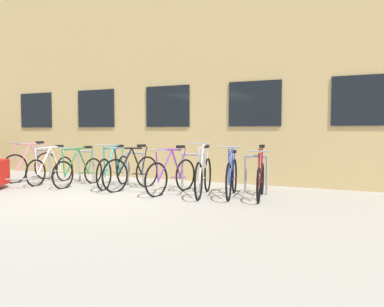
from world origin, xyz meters
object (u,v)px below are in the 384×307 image
object	(u,v)px
bicycle_maroon	(261,179)
bicycle_blue	(232,177)
bicycle_purple	(172,175)
bicycle_pink	(31,166)
bicycle_teal	(114,170)
bicycle_white	(51,169)
bicycle_green	(79,171)
bicycle_black	(132,172)
bicycle_silver	(203,176)

from	to	relation	value
bicycle_maroon	bicycle_blue	world-z (taller)	bicycle_maroon
bicycle_purple	bicycle_pink	bearing A→B (deg)	177.35
bicycle_pink	bicycle_teal	size ratio (longest dim) A/B	0.97
bicycle_white	bicycle_green	world-z (taller)	bicycle_white
bicycle_white	bicycle_green	size ratio (longest dim) A/B	1.02
bicycle_blue	bicycle_black	bearing A→B (deg)	-178.10
bicycle_white	bicycle_pink	size ratio (longest dim) A/B	1.00
bicycle_teal	bicycle_black	bearing A→B (deg)	-12.84
bicycle_white	bicycle_teal	distance (m)	1.84
bicycle_black	bicycle_blue	xyz separation A→B (m)	(2.34, 0.08, -0.00)
bicycle_white	bicycle_green	xyz separation A→B (m)	(0.94, -0.05, -0.00)
bicycle_silver	bicycle_green	xyz separation A→B (m)	(-3.25, -0.01, -0.04)
bicycle_teal	bicycle_white	bearing A→B (deg)	-175.34
bicycle_white	bicycle_pink	world-z (taller)	bicycle_pink
bicycle_green	bicycle_maroon	distance (m)	4.40
bicycle_pink	bicycle_black	distance (m)	3.23
bicycle_purple	bicycle_blue	distance (m)	1.29
bicycle_silver	bicycle_green	world-z (taller)	bicycle_silver
bicycle_maroon	bicycle_white	bearing A→B (deg)	-178.58
bicycle_teal	bicycle_blue	world-z (taller)	bicycle_blue
bicycle_green	bicycle_black	xyz separation A→B (m)	(1.47, 0.07, 0.03)
bicycle_white	bicycle_purple	size ratio (longest dim) A/B	1.00
bicycle_silver	bicycle_maroon	size ratio (longest dim) A/B	1.07
bicycle_purple	bicycle_blue	world-z (taller)	bicycle_blue
bicycle_teal	bicycle_pink	bearing A→B (deg)	-179.33
bicycle_teal	bicycle_black	distance (m)	0.60
bicycle_silver	bicycle_black	bearing A→B (deg)	178.26
bicycle_silver	bicycle_purple	xyz separation A→B (m)	(-0.71, -0.04, -0.02)
bicycle_white	bicycle_maroon	world-z (taller)	bicycle_maroon
bicycle_white	bicycle_teal	size ratio (longest dim) A/B	0.98
bicycle_white	bicycle_pink	bearing A→B (deg)	171.73
bicycle_white	bicycle_silver	size ratio (longest dim) A/B	0.96
bicycle_maroon	bicycle_green	bearing A→B (deg)	-177.61
bicycle_pink	bicycle_white	bearing A→B (deg)	-8.27
bicycle_white	bicycle_purple	xyz separation A→B (m)	(3.48, -0.08, 0.02)
bicycle_silver	bicycle_black	xyz separation A→B (m)	(-1.78, 0.05, -0.01)
bicycle_white	bicycle_black	bearing A→B (deg)	0.37
bicycle_teal	bicycle_blue	bearing A→B (deg)	-1.10
bicycle_maroon	bicycle_black	size ratio (longest dim) A/B	0.97
bicycle_white	bicycle_silver	xyz separation A→B (m)	(4.19, -0.04, 0.04)
bicycle_pink	bicycle_teal	bearing A→B (deg)	0.67
bicycle_green	bicycle_blue	world-z (taller)	bicycle_blue
bicycle_green	bicycle_maroon	world-z (taller)	bicycle_maroon
bicycle_purple	bicycle_teal	bearing A→B (deg)	172.08
bicycle_teal	bicycle_purple	xyz separation A→B (m)	(1.65, -0.23, -0.01)
bicycle_black	bicycle_green	bearing A→B (deg)	-177.42
bicycle_pink	bicycle_blue	distance (m)	5.57
bicycle_pink	bicycle_blue	size ratio (longest dim) A/B	1.00
bicycle_green	bicycle_blue	distance (m)	3.82
bicycle_black	bicycle_white	bearing A→B (deg)	-179.63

